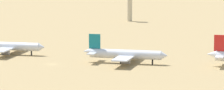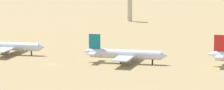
{
  "view_description": "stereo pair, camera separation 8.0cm",
  "coord_description": "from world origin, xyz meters",
  "views": [
    {
      "loc": [
        96.75,
        -257.36,
        45.37
      ],
      "look_at": [
        19.86,
        20.36,
        6.0
      ],
      "focal_mm": 109.52,
      "sensor_mm": 36.0,
      "label": 1
    },
    {
      "loc": [
        96.83,
        -257.34,
        45.37
      ],
      "look_at": [
        19.86,
        20.36,
        6.0
      ],
      "focal_mm": 109.52,
      "sensor_mm": 36.0,
      "label": 2
    }
  ],
  "objects": [
    {
      "name": "parked_jet_teal_4",
      "position": [
        28.04,
        9.97,
        3.88
      ],
      "size": [
        35.72,
        29.91,
        11.83
      ],
      "rotation": [
        0.0,
        0.0,
        0.02
      ],
      "color": "silver",
      "rests_on": "ground"
    },
    {
      "name": "parked_jet_red_3",
      "position": [
        -28.55,
        19.71,
        3.83
      ],
      "size": [
        35.36,
        29.68,
        11.69
      ],
      "rotation": [
        0.0,
        0.0,
        0.04
      ],
      "color": "silver",
      "rests_on": "ground"
    },
    {
      "name": "control_tower",
      "position": [
        -11.62,
        177.84,
        13.8
      ],
      "size": [
        5.2,
        5.2,
        22.87
      ],
      "color": "#C6B793",
      "rests_on": "ground"
    },
    {
      "name": "ground",
      "position": [
        0.0,
        0.0,
        0.0
      ],
      "size": [
        4000.0,
        4000.0,
        0.0
      ],
      "primitive_type": "plane",
      "color": "tan"
    }
  ]
}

